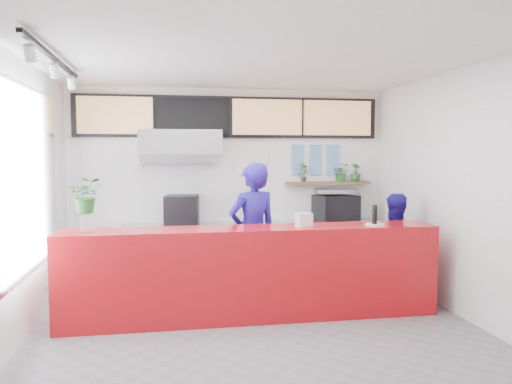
# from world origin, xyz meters

# --- Properties ---
(floor) EXTENTS (5.00, 5.00, 0.00)m
(floor) POSITION_xyz_m (0.00, 0.00, 0.00)
(floor) COLOR slate
(floor) RESTS_ON ground
(ceiling) EXTENTS (5.00, 5.00, 0.00)m
(ceiling) POSITION_xyz_m (0.00, 0.00, 3.00)
(ceiling) COLOR silver
(wall_back) EXTENTS (5.00, 0.00, 5.00)m
(wall_back) POSITION_xyz_m (0.00, 2.50, 1.50)
(wall_back) COLOR white
(wall_back) RESTS_ON ground
(wall_left) EXTENTS (0.00, 5.00, 5.00)m
(wall_left) POSITION_xyz_m (-2.50, 0.00, 1.50)
(wall_left) COLOR white
(wall_left) RESTS_ON ground
(wall_right) EXTENTS (0.00, 5.00, 5.00)m
(wall_right) POSITION_xyz_m (2.50, 0.00, 1.50)
(wall_right) COLOR white
(wall_right) RESTS_ON ground
(service_counter) EXTENTS (4.50, 0.60, 1.10)m
(service_counter) POSITION_xyz_m (0.00, 0.40, 0.55)
(service_counter) COLOR #AA0C11
(service_counter) RESTS_ON ground
(cream_band) EXTENTS (5.00, 0.02, 0.80)m
(cream_band) POSITION_xyz_m (0.00, 2.49, 2.60)
(cream_band) COLOR beige
(cream_band) RESTS_ON wall_back
(prep_bench) EXTENTS (1.80, 0.60, 0.90)m
(prep_bench) POSITION_xyz_m (-0.80, 2.20, 0.45)
(prep_bench) COLOR #B2B5BA
(prep_bench) RESTS_ON ground
(panini_oven) EXTENTS (0.55, 0.55, 0.45)m
(panini_oven) POSITION_xyz_m (-0.78, 2.20, 1.12)
(panini_oven) COLOR black
(panini_oven) RESTS_ON prep_bench
(extraction_hood) EXTENTS (1.20, 0.70, 0.35)m
(extraction_hood) POSITION_xyz_m (-0.80, 2.15, 2.15)
(extraction_hood) COLOR #B2B5BA
(extraction_hood) RESTS_ON ceiling
(hood_lip) EXTENTS (1.20, 0.69, 0.31)m
(hood_lip) POSITION_xyz_m (-0.80, 2.15, 1.95)
(hood_lip) COLOR #B2B5BA
(hood_lip) RESTS_ON ceiling
(right_bench) EXTENTS (1.80, 0.60, 0.90)m
(right_bench) POSITION_xyz_m (1.50, 2.20, 0.45)
(right_bench) COLOR #B2B5BA
(right_bench) RESTS_ON ground
(espresso_machine) EXTENTS (0.73, 0.58, 0.41)m
(espresso_machine) POSITION_xyz_m (1.66, 2.20, 1.11)
(espresso_machine) COLOR black
(espresso_machine) RESTS_ON right_bench
(espresso_tray) EXTENTS (0.71, 0.55, 0.06)m
(espresso_tray) POSITION_xyz_m (1.66, 2.20, 1.38)
(espresso_tray) COLOR #A5A6AC
(espresso_tray) RESTS_ON espresso_machine
(herb_shelf) EXTENTS (1.40, 0.18, 0.04)m
(herb_shelf) POSITION_xyz_m (1.60, 2.40, 1.50)
(herb_shelf) COLOR brown
(herb_shelf) RESTS_ON wall_back
(menu_board_far_left) EXTENTS (1.10, 0.10, 0.55)m
(menu_board_far_left) POSITION_xyz_m (-1.75, 2.38, 2.55)
(menu_board_far_left) COLOR tan
(menu_board_far_left) RESTS_ON wall_back
(menu_board_mid_left) EXTENTS (1.10, 0.10, 0.55)m
(menu_board_mid_left) POSITION_xyz_m (-0.59, 2.38, 2.55)
(menu_board_mid_left) COLOR black
(menu_board_mid_left) RESTS_ON wall_back
(menu_board_mid_right) EXTENTS (1.10, 0.10, 0.55)m
(menu_board_mid_right) POSITION_xyz_m (0.57, 2.38, 2.55)
(menu_board_mid_right) COLOR tan
(menu_board_mid_right) RESTS_ON wall_back
(menu_board_far_right) EXTENTS (1.10, 0.10, 0.55)m
(menu_board_far_right) POSITION_xyz_m (1.73, 2.38, 2.55)
(menu_board_far_right) COLOR tan
(menu_board_far_right) RESTS_ON wall_back
(soffit) EXTENTS (4.80, 0.04, 0.65)m
(soffit) POSITION_xyz_m (0.00, 2.46, 2.55)
(soffit) COLOR black
(soffit) RESTS_ON wall_back
(window_pane) EXTENTS (0.04, 2.20, 1.90)m
(window_pane) POSITION_xyz_m (-2.47, 0.30, 1.70)
(window_pane) COLOR silver
(window_pane) RESTS_ON wall_left
(window_frame) EXTENTS (0.03, 2.30, 2.00)m
(window_frame) POSITION_xyz_m (-2.45, 0.30, 1.70)
(window_frame) COLOR #B2B5BA
(window_frame) RESTS_ON wall_left
(track_rail) EXTENTS (0.05, 2.40, 0.04)m
(track_rail) POSITION_xyz_m (-2.10, 0.00, 2.94)
(track_rail) COLOR black
(track_rail) RESTS_ON ceiling
(dec_plate_a) EXTENTS (0.24, 0.03, 0.24)m
(dec_plate_a) POSITION_xyz_m (0.15, 2.47, 1.75)
(dec_plate_a) COLOR silver
(dec_plate_a) RESTS_ON wall_back
(dec_plate_b) EXTENTS (0.24, 0.03, 0.24)m
(dec_plate_b) POSITION_xyz_m (0.45, 2.47, 1.65)
(dec_plate_b) COLOR silver
(dec_plate_b) RESTS_ON wall_back
(dec_plate_c) EXTENTS (0.24, 0.03, 0.24)m
(dec_plate_c) POSITION_xyz_m (0.15, 2.47, 1.45)
(dec_plate_c) COLOR silver
(dec_plate_c) RESTS_ON wall_back
(dec_plate_d) EXTENTS (0.24, 0.03, 0.24)m
(dec_plate_d) POSITION_xyz_m (0.50, 2.47, 1.90)
(dec_plate_d) COLOR silver
(dec_plate_d) RESTS_ON wall_back
(photo_frame_a) EXTENTS (0.20, 0.02, 0.25)m
(photo_frame_a) POSITION_xyz_m (1.10, 2.48, 2.00)
(photo_frame_a) COLOR #598CBF
(photo_frame_a) RESTS_ON wall_back
(photo_frame_b) EXTENTS (0.20, 0.02, 0.25)m
(photo_frame_b) POSITION_xyz_m (1.40, 2.48, 2.00)
(photo_frame_b) COLOR #598CBF
(photo_frame_b) RESTS_ON wall_back
(photo_frame_c) EXTENTS (0.20, 0.02, 0.25)m
(photo_frame_c) POSITION_xyz_m (1.70, 2.48, 2.00)
(photo_frame_c) COLOR #598CBF
(photo_frame_c) RESTS_ON wall_back
(photo_frame_d) EXTENTS (0.20, 0.02, 0.25)m
(photo_frame_d) POSITION_xyz_m (1.10, 2.48, 1.75)
(photo_frame_d) COLOR #598CBF
(photo_frame_d) RESTS_ON wall_back
(photo_frame_e) EXTENTS (0.20, 0.02, 0.25)m
(photo_frame_e) POSITION_xyz_m (1.40, 2.48, 1.75)
(photo_frame_e) COLOR #598CBF
(photo_frame_e) RESTS_ON wall_back
(photo_frame_f) EXTENTS (0.20, 0.02, 0.25)m
(photo_frame_f) POSITION_xyz_m (1.70, 2.48, 1.75)
(photo_frame_f) COLOR #598CBF
(photo_frame_f) RESTS_ON wall_back
(staff_center) EXTENTS (0.79, 0.65, 1.86)m
(staff_center) POSITION_xyz_m (0.09, 0.87, 0.93)
(staff_center) COLOR navy
(staff_center) RESTS_ON ground
(staff_right) EXTENTS (0.75, 0.62, 1.44)m
(staff_right) POSITION_xyz_m (2.03, 0.89, 0.72)
(staff_right) COLOR navy
(staff_right) RESTS_ON ground
(herb_a) EXTENTS (0.18, 0.13, 0.31)m
(herb_a) POSITION_xyz_m (1.18, 2.40, 1.68)
(herb_a) COLOR #215E22
(herb_a) RESTS_ON herb_shelf
(herb_c) EXTENTS (0.33, 0.31, 0.29)m
(herb_c) POSITION_xyz_m (1.82, 2.40, 1.67)
(herb_c) COLOR #215E22
(herb_c) RESTS_ON herb_shelf
(herb_d) EXTENTS (0.21, 0.20, 0.30)m
(herb_d) POSITION_xyz_m (2.07, 2.40, 1.67)
(herb_d) COLOR #215E22
(herb_d) RESTS_ON herb_shelf
(glass_vase) EXTENTS (0.18, 0.18, 0.20)m
(glass_vase) POSITION_xyz_m (-1.87, 0.32, 1.20)
(glass_vase) COLOR silver
(glass_vase) RESTS_ON service_counter
(basil_vase) EXTENTS (0.39, 0.35, 0.40)m
(basil_vase) POSITION_xyz_m (-1.87, 0.32, 1.52)
(basil_vase) COLOR #215E22
(basil_vase) RESTS_ON glass_vase
(napkin_holder) EXTENTS (0.21, 0.17, 0.16)m
(napkin_holder) POSITION_xyz_m (0.63, 0.38, 1.18)
(napkin_holder) COLOR silver
(napkin_holder) RESTS_ON service_counter
(white_plate) EXTENTS (0.29, 0.29, 0.02)m
(white_plate) POSITION_xyz_m (1.51, 0.31, 1.11)
(white_plate) COLOR silver
(white_plate) RESTS_ON service_counter
(pepper_mill) EXTENTS (0.08, 0.08, 0.24)m
(pepper_mill) POSITION_xyz_m (1.51, 0.31, 1.23)
(pepper_mill) COLOR black
(pepper_mill) RESTS_ON white_plate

